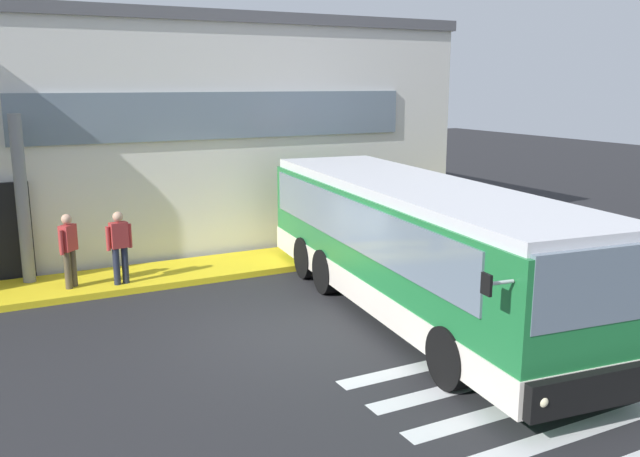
% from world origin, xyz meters
% --- Properties ---
extents(ground_plane, '(80.00, 90.00, 0.02)m').
position_xyz_m(ground_plane, '(0.00, 0.00, -0.01)').
color(ground_plane, '#232326').
rests_on(ground_plane, ground).
extents(bay_paint_stripes, '(4.40, 3.96, 0.01)m').
position_xyz_m(bay_paint_stripes, '(2.00, -4.20, 0.00)').
color(bay_paint_stripes, silver).
rests_on(bay_paint_stripes, ground).
extents(terminal_building, '(18.34, 13.80, 6.45)m').
position_xyz_m(terminal_building, '(-0.66, 11.52, 3.22)').
color(terminal_building, silver).
rests_on(terminal_building, ground).
extents(boarding_curb, '(20.54, 2.00, 0.15)m').
position_xyz_m(boarding_curb, '(0.00, 4.80, 0.07)').
color(boarding_curb, yellow).
rests_on(boarding_curb, ground).
extents(entry_support_column, '(0.28, 0.28, 3.83)m').
position_xyz_m(entry_support_column, '(-4.06, 5.40, 2.06)').
color(entry_support_column, slate).
rests_on(entry_support_column, boarding_curb).
extents(bus_main_foreground, '(4.08, 10.58, 2.70)m').
position_xyz_m(bus_main_foreground, '(2.78, -0.11, 1.33)').
color(bus_main_foreground, '#1E7238').
rests_on(bus_main_foreground, ground).
extents(passenger_near_column, '(0.43, 0.46, 1.68)m').
position_xyz_m(passenger_near_column, '(-3.26, 4.48, 1.08)').
color(passenger_near_column, '#4C4233').
rests_on(passenger_near_column, boarding_curb).
extents(passenger_by_doorway, '(0.58, 0.42, 1.68)m').
position_xyz_m(passenger_by_doorway, '(-2.21, 4.27, 1.11)').
color(passenger_by_doorway, '#1E2338').
rests_on(passenger_by_doorway, boarding_curb).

